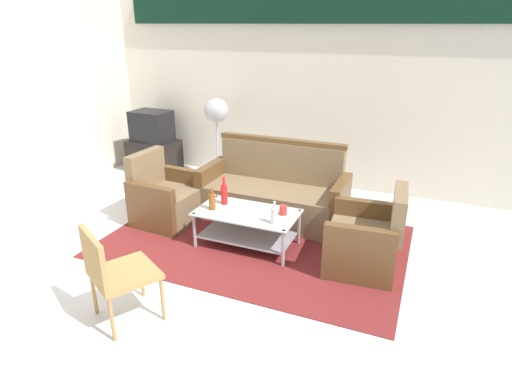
# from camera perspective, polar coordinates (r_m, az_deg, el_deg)

# --- Properties ---
(ground_plane) EXTENTS (14.00, 14.00, 0.00)m
(ground_plane) POSITION_cam_1_polar(r_m,az_deg,el_deg) (4.15, -5.67, -12.11)
(ground_plane) COLOR white
(wall_back) EXTENTS (6.52, 0.19, 2.80)m
(wall_back) POSITION_cam_1_polar(r_m,az_deg,el_deg) (6.34, 7.34, 14.09)
(wall_back) COLOR silver
(wall_back) RESTS_ON ground
(rug) EXTENTS (3.26, 2.14, 0.01)m
(rug) POSITION_cam_1_polar(r_m,az_deg,el_deg) (4.84, -0.16, -6.61)
(rug) COLOR maroon
(rug) RESTS_ON ground
(couch) EXTENTS (1.80, 0.74, 0.96)m
(couch) POSITION_cam_1_polar(r_m,az_deg,el_deg) (5.28, 2.38, -0.37)
(couch) COLOR #7F6647
(couch) RESTS_ON rug
(armchair_left) EXTENTS (0.74, 0.80, 0.85)m
(armchair_left) POSITION_cam_1_polar(r_m,az_deg,el_deg) (5.33, -11.97, -0.97)
(armchair_left) COLOR #7F6647
(armchair_left) RESTS_ON rug
(armchair_right) EXTENTS (0.75, 0.81, 0.85)m
(armchair_right) POSITION_cam_1_polar(r_m,az_deg,el_deg) (4.37, 14.48, -6.46)
(armchair_right) COLOR #7F6647
(armchair_right) RESTS_ON rug
(coffee_table) EXTENTS (1.10, 0.60, 0.40)m
(coffee_table) POSITION_cam_1_polar(r_m,az_deg,el_deg) (4.64, -1.19, -4.23)
(coffee_table) COLOR silver
(coffee_table) RESTS_ON rug
(bottle_brown) EXTENTS (0.07, 0.07, 0.25)m
(bottle_brown) POSITION_cam_1_polar(r_m,az_deg,el_deg) (4.63, -5.90, -1.22)
(bottle_brown) COLOR brown
(bottle_brown) RESTS_ON coffee_table
(bottle_red) EXTENTS (0.07, 0.07, 0.32)m
(bottle_red) POSITION_cam_1_polar(r_m,az_deg,el_deg) (4.75, -4.29, -0.24)
(bottle_red) COLOR red
(bottle_red) RESTS_ON coffee_table
(bottle_clear) EXTENTS (0.07, 0.07, 0.24)m
(bottle_clear) POSITION_cam_1_polar(r_m,az_deg,el_deg) (4.29, 2.47, -3.12)
(bottle_clear) COLOR silver
(bottle_clear) RESTS_ON coffee_table
(cup) EXTENTS (0.08, 0.08, 0.10)m
(cup) POSITION_cam_1_polar(r_m,az_deg,el_deg) (4.50, 3.66, -2.45)
(cup) COLOR red
(cup) RESTS_ON coffee_table
(tv_stand) EXTENTS (0.80, 0.50, 0.52)m
(tv_stand) POSITION_cam_1_polar(r_m,az_deg,el_deg) (7.23, -13.46, 4.74)
(tv_stand) COLOR black
(tv_stand) RESTS_ON ground
(television) EXTENTS (0.63, 0.48, 0.48)m
(television) POSITION_cam_1_polar(r_m,az_deg,el_deg) (7.11, -13.79, 8.60)
(television) COLOR black
(television) RESTS_ON tv_stand
(pedestal_fan) EXTENTS (0.36, 0.36, 1.27)m
(pedestal_fan) POSITION_cam_1_polar(r_m,az_deg,el_deg) (6.49, -5.35, 10.19)
(pedestal_fan) COLOR #2D2D33
(pedestal_fan) RESTS_ON ground
(wicker_chair) EXTENTS (0.65, 0.65, 0.84)m
(wicker_chair) POSITION_cam_1_polar(r_m,az_deg,el_deg) (3.59, -18.68, -9.79)
(wicker_chair) COLOR #AD844C
(wicker_chair) RESTS_ON ground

